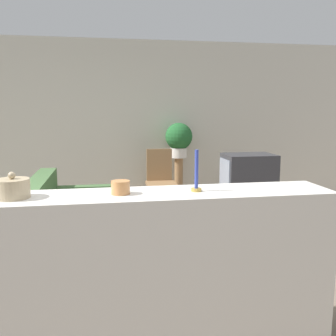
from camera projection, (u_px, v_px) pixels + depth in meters
The scene contains 12 objects.
ground_plane at pixel (133, 305), 3.05m from camera, with size 14.00×14.00×0.00m, color #756656.
wall_back at pixel (116, 124), 6.18m from camera, with size 9.00×0.06×2.70m.
couch at pixel (71, 228), 4.09m from camera, with size 0.94×1.72×0.84m.
tv_stand at pixel (247, 210), 5.12m from camera, with size 0.89×0.59×0.43m.
television at pixel (248, 175), 5.04m from camera, with size 0.68×0.49×0.55m.
wooden_chair at pixel (160, 178), 5.75m from camera, with size 0.44×0.44×0.98m.
plant_stand at pixel (179, 181), 6.21m from camera, with size 0.14×0.14×0.80m.
potted_plant at pixel (179, 138), 6.10m from camera, with size 0.44×0.44×0.57m.
foreground_counter at pixel (138, 271), 2.47m from camera, with size 2.59×0.44×1.05m.
decorative_bowl at pixel (13, 188), 2.26m from camera, with size 0.20×0.20×0.16m.
candle_jar at pixel (121, 187), 2.37m from camera, with size 0.12×0.12×0.09m.
candlestick at pixel (196, 177), 2.44m from camera, with size 0.07×0.07×0.27m.
Camera 1 is at (-0.20, -2.84, 1.58)m, focal length 40.00 mm.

